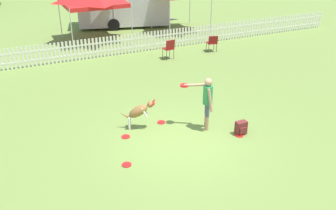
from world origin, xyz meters
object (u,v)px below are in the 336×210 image
frisbee_near_handler (127,165)px  frisbee_near_dog (161,122)px  handler_person (206,98)px  equipment_trailer (123,5)px  frisbee_midfield (239,135)px  folding_chair_blue_left (169,47)px  backpack_on_grass (241,128)px  folding_chair_center (212,42)px  leaping_dog (139,111)px  frisbee_far_scatter (126,137)px

frisbee_near_handler → frisbee_near_dog: bearing=44.8°
handler_person → frisbee_near_handler: size_ratio=6.50×
frisbee_near_dog → equipment_trailer: 12.65m
frisbee_midfield → folding_chair_blue_left: (1.05, 7.06, 0.54)m
frisbee_near_handler → frisbee_midfield: (3.45, 0.03, 0.00)m
frisbee_near_dog → frisbee_midfield: bearing=-44.0°
backpack_on_grass → folding_chair_center: bearing=65.3°
frisbee_midfield → folding_chair_center: 7.97m
leaping_dog → equipment_trailer: size_ratio=0.17×
frisbee_midfield → frisbee_far_scatter: 3.28m
frisbee_far_scatter → folding_chair_center: bearing=42.7°
leaping_dog → frisbee_midfield: bearing=81.5°
leaping_dog → folding_chair_blue_left: 6.45m
frisbee_far_scatter → backpack_on_grass: 3.35m
frisbee_near_handler → backpack_on_grass: backpack_on_grass is taller
frisbee_near_handler → folding_chair_center: size_ratio=0.31×
frisbee_far_scatter → equipment_trailer: bearing=71.4°
frisbee_far_scatter → backpack_on_grass: (3.11, -1.24, 0.19)m
handler_person → leaping_dog: handler_person is taller
equipment_trailer → frisbee_near_handler: bearing=-93.9°
leaping_dog → equipment_trailer: bearing=-171.4°
leaping_dog → backpack_on_grass: bearing=83.6°
folding_chair_blue_left → equipment_trailer: equipment_trailer is taller
frisbee_near_handler → frisbee_far_scatter: size_ratio=1.00×
frisbee_near_dog → folding_chair_blue_left: folding_chair_blue_left is taller
backpack_on_grass → equipment_trailer: bearing=85.4°
frisbee_midfield → equipment_trailer: (1.22, 13.91, 1.21)m
folding_chair_blue_left → folding_chair_center: (2.33, 0.14, -0.07)m
frisbee_far_scatter → backpack_on_grass: size_ratio=0.62×
handler_person → frisbee_near_handler: (-2.77, -0.84, -0.99)m
handler_person → leaping_dog: bearing=90.2°
leaping_dog → frisbee_near_handler: (-0.99, -1.67, -0.56)m
equipment_trailer → folding_chair_blue_left: bearing=-76.8°
frisbee_near_dog → leaping_dog: bearing=-177.6°
frisbee_far_scatter → equipment_trailer: 13.35m
backpack_on_grass → folding_chair_center: folding_chair_center is taller
handler_person → folding_chair_center: handler_person is taller
frisbee_near_dog → equipment_trailer: size_ratio=0.04×
leaping_dog → folding_chair_blue_left: bearing=172.4°
frisbee_far_scatter → leaping_dog: bearing=30.9°
frisbee_near_dog → folding_chair_center: (5.11, 5.53, 0.47)m
folding_chair_blue_left → frisbee_midfield: bearing=76.6°
handler_person → folding_chair_center: (4.05, 6.39, -0.52)m
folding_chair_blue_left → equipment_trailer: 6.88m
frisbee_near_handler → equipment_trailer: size_ratio=0.04×
frisbee_near_dog → handler_person: bearing=-39.2°
handler_person → frisbee_near_dog: handler_person is taller
frisbee_far_scatter → folding_chair_blue_left: bearing=54.8°
folding_chair_blue_left → folding_chair_center: bearing=178.5°
frisbee_midfield → frisbee_far_scatter: size_ratio=1.00×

